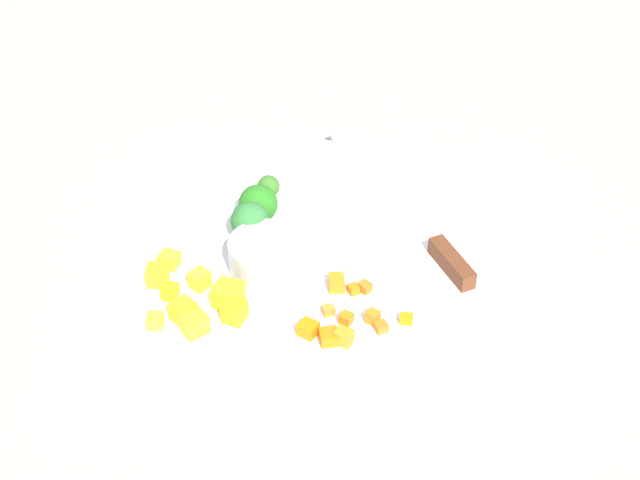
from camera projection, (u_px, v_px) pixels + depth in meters
ground_plane at (320, 256)px, 0.94m from camera, size 4.00×4.00×0.00m
cutting_board at (320, 252)px, 0.94m from camera, size 0.42×0.39×0.01m
prep_bowl at (266, 255)px, 0.90m from camera, size 0.07×0.07×0.03m
chef_knife at (420, 228)px, 0.95m from camera, size 0.16×0.27×0.02m
carrot_dice_0 at (353, 289)px, 0.88m from camera, size 0.01×0.01×0.01m
carrot_dice_1 at (313, 329)px, 0.83m from camera, size 0.02×0.02×0.01m
carrot_dice_2 at (373, 317)px, 0.85m from camera, size 0.02×0.02×0.01m
carrot_dice_3 at (337, 283)px, 0.88m from camera, size 0.02×0.02×0.01m
carrot_dice_4 at (381, 327)px, 0.84m from camera, size 0.01×0.01×0.01m
carrot_dice_5 at (406, 319)px, 0.85m from camera, size 0.01×0.01×0.01m
carrot_dice_6 at (329, 337)px, 0.83m from camera, size 0.02×0.02×0.01m
carrot_dice_7 at (344, 337)px, 0.83m from camera, size 0.02×0.02×0.01m
carrot_dice_8 at (365, 287)px, 0.88m from camera, size 0.02×0.02×0.01m
carrot_dice_9 at (328, 311)px, 0.86m from camera, size 0.01×0.01×0.01m
carrot_dice_10 at (346, 318)px, 0.85m from camera, size 0.01×0.01×0.01m
pepper_dice_0 at (158, 275)px, 0.89m from camera, size 0.02×0.02×0.02m
pepper_dice_1 at (200, 279)px, 0.88m from camera, size 0.02×0.02×0.02m
pepper_dice_2 at (195, 324)px, 0.83m from camera, size 0.03×0.03×0.02m
pepper_dice_3 at (235, 312)px, 0.85m from camera, size 0.03×0.03×0.02m
pepper_dice_4 at (155, 321)px, 0.84m from camera, size 0.02×0.02×0.01m
pepper_dice_5 at (170, 292)px, 0.87m from camera, size 0.02×0.02×0.01m
pepper_dice_6 at (169, 260)px, 0.91m from camera, size 0.02×0.02×0.01m
pepper_dice_7 at (184, 311)px, 0.85m from camera, size 0.03×0.03×0.02m
pepper_dice_8 at (228, 295)px, 0.86m from camera, size 0.03×0.03×0.02m
broccoli_floret_0 at (250, 221)px, 0.93m from camera, size 0.04×0.04×0.05m
broccoli_floret_1 at (258, 204)px, 0.96m from camera, size 0.04×0.04×0.04m
broccoli_floret_2 at (269, 187)px, 0.98m from camera, size 0.02×0.02×0.03m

